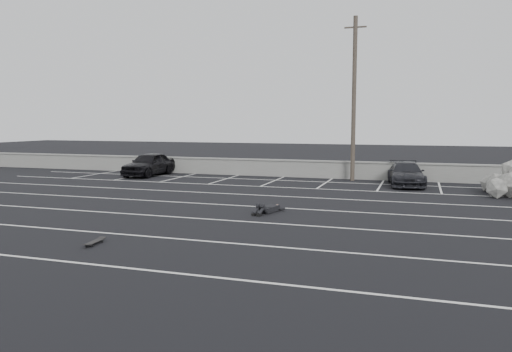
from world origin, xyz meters
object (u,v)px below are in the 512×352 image
(car_right, at_px, (406,174))
(skateboard, at_px, (94,242))
(utility_pole, at_px, (354,99))
(car_left, at_px, (149,164))
(person, at_px, (271,206))

(car_right, height_order, skateboard, car_right)
(utility_pole, bearing_deg, skateboard, -105.43)
(car_left, height_order, skateboard, car_left)
(car_right, relative_size, person, 1.85)
(skateboard, bearing_deg, car_right, 58.63)
(car_left, bearing_deg, skateboard, -63.38)
(utility_pole, xyz_separation_m, skateboard, (-4.84, -17.53, -4.64))
(utility_pole, bearing_deg, car_left, -173.85)
(utility_pole, bearing_deg, person, -98.27)
(skateboard, bearing_deg, person, 57.89)
(utility_pole, xyz_separation_m, person, (-1.62, -11.11, -4.49))
(car_right, xyz_separation_m, skateboard, (-7.85, -16.17, -0.55))
(skateboard, bearing_deg, car_left, 110.09)
(car_left, xyz_separation_m, person, (10.95, -9.75, -0.52))
(car_left, xyz_separation_m, skateboard, (7.73, -16.18, -0.67))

